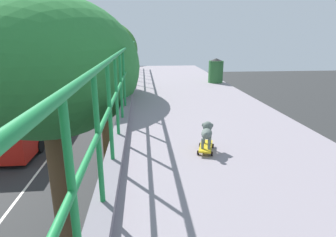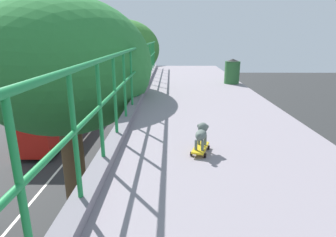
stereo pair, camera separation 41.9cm
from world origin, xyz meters
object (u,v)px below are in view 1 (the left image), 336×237
(toy_skateboard, at_px, (206,147))
(small_dog, at_px, (207,132))
(litter_bin, at_px, (216,70))
(city_bus, at_px, (37,115))

(toy_skateboard, bearing_deg, small_dog, 56.08)
(small_dog, xyz_separation_m, litter_bin, (1.56, 5.55, 0.13))
(toy_skateboard, relative_size, litter_bin, 0.57)
(litter_bin, bearing_deg, toy_skateboard, -105.75)
(toy_skateboard, height_order, small_dog, small_dog)
(city_bus, height_order, small_dog, small_dog)
(city_bus, bearing_deg, litter_bin, -49.66)
(small_dog, bearing_deg, toy_skateboard, -123.92)
(toy_skateboard, distance_m, small_dog, 0.21)
(city_bus, bearing_deg, toy_skateboard, -63.49)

